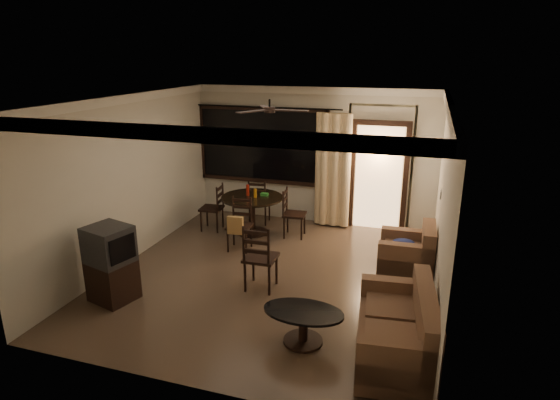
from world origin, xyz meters
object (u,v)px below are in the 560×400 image
(dining_table, at_px, (252,204))
(sofa, at_px, (400,333))
(coffee_table, at_px, (303,321))
(side_chair, at_px, (261,269))
(dining_chair_north, at_px, (259,210))
(dining_chair_south, at_px, (239,234))
(dining_chair_west, at_px, (213,216))
(tv_cabinet, at_px, (111,264))
(armchair, at_px, (409,255))
(dining_chair_east, at_px, (294,222))

(dining_table, distance_m, sofa, 4.47)
(dining_table, distance_m, coffee_table, 3.81)
(side_chair, bearing_deg, dining_chair_north, -71.06)
(dining_chair_south, xyz_separation_m, side_chair, (0.87, -1.27, 0.01))
(dining_chair_west, xyz_separation_m, sofa, (3.90, -3.17, 0.06))
(tv_cabinet, bearing_deg, dining_chair_west, 102.52)
(dining_table, height_order, side_chair, side_chair)
(dining_chair_north, xyz_separation_m, armchair, (3.13, -1.60, 0.07))
(armchair, relative_size, side_chair, 0.82)
(dining_chair_west, bearing_deg, sofa, 45.86)
(sofa, height_order, side_chair, side_chair)
(dining_chair_north, distance_m, tv_cabinet, 3.79)
(dining_table, bearing_deg, side_chair, -66.15)
(dining_chair_east, distance_m, dining_chair_north, 1.04)
(dining_chair_south, height_order, side_chair, side_chair)
(dining_chair_north, height_order, tv_cabinet, tv_cabinet)
(coffee_table, bearing_deg, dining_chair_south, 127.14)
(tv_cabinet, height_order, coffee_table, tv_cabinet)
(dining_table, height_order, armchair, dining_table)
(dining_chair_west, distance_m, dining_chair_south, 1.20)
(dining_chair_west, bearing_deg, dining_table, 90.08)
(side_chair, bearing_deg, coffee_table, 128.60)
(dining_chair_west, distance_m, armchair, 4.00)
(dining_chair_west, height_order, dining_chair_north, same)
(dining_chair_south, height_order, sofa, dining_chair_south)
(sofa, height_order, coffee_table, sofa)
(tv_cabinet, relative_size, coffee_table, 1.12)
(armchair, bearing_deg, dining_chair_west, 164.85)
(armchair, bearing_deg, side_chair, -153.80)
(sofa, relative_size, armchair, 1.92)
(dining_table, bearing_deg, dining_chair_east, 4.93)
(dining_chair_east, xyz_separation_m, tv_cabinet, (-1.81, -3.15, 0.28))
(sofa, height_order, armchair, armchair)
(dining_chair_east, bearing_deg, tv_cabinet, 145.04)
(dining_chair_west, bearing_deg, coffee_table, 35.56)
(dining_chair_east, xyz_separation_m, armchair, (2.22, -1.08, 0.07))
(sofa, xyz_separation_m, side_chair, (-2.12, 1.12, -0.02))
(dining_chair_west, xyz_separation_m, dining_chair_north, (0.76, 0.67, 0.00))
(dining_chair_east, distance_m, side_chair, 2.20)
(sofa, bearing_deg, dining_table, 127.34)
(dining_chair_west, height_order, sofa, dining_chair_west)
(dining_chair_north, bearing_deg, dining_table, 91.74)
(dining_chair_north, bearing_deg, dining_chair_south, 90.65)
(dining_chair_west, relative_size, side_chair, 0.90)
(dining_table, xyz_separation_m, sofa, (3.06, -3.25, -0.26))
(tv_cabinet, xyz_separation_m, coffee_table, (2.90, -0.21, -0.27))
(side_chair, bearing_deg, sofa, 150.75)
(dining_chair_north, bearing_deg, dining_chair_west, 36.07)
(dining_table, relative_size, coffee_table, 1.21)
(dining_chair_east, bearing_deg, dining_chair_south, 135.70)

